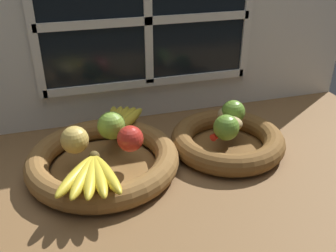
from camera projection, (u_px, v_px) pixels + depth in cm
name	position (u px, v px, depth cm)	size (l,w,h in cm)	color
ground_plane	(176.00, 165.00, 99.33)	(140.00, 90.00, 3.00)	brown
back_wall	(146.00, 30.00, 110.70)	(140.00, 4.60, 55.00)	silver
fruit_bowl_left	(103.00, 160.00, 93.82)	(38.44, 38.44, 5.97)	brown
fruit_bowl_right	(227.00, 140.00, 102.51)	(31.31, 31.31, 5.97)	brown
apple_green_back	(111.00, 126.00, 95.76)	(7.31, 7.31, 7.31)	#7AA338
apple_golden_left	(75.00, 140.00, 89.73)	(6.83, 6.83, 6.83)	#DBB756
apple_red_right	(130.00, 139.00, 90.52)	(6.56, 6.56, 6.56)	red
banana_bunch_front	(91.00, 175.00, 80.31)	(15.27, 17.42, 2.89)	yellow
banana_bunch_back	(120.00, 121.00, 103.09)	(13.35, 18.33, 2.84)	yellow
potato_back	(229.00, 115.00, 104.31)	(6.26, 5.48, 4.57)	tan
potato_large	(229.00, 124.00, 100.07)	(7.51, 5.65, 4.08)	tan
lime_near	(226.00, 128.00, 95.39)	(6.75, 6.75, 6.75)	olive
lime_far	(233.00, 112.00, 103.62)	(6.68, 6.68, 6.68)	olive
chili_pepper	(226.00, 129.00, 99.54)	(1.97, 1.97, 12.16)	red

